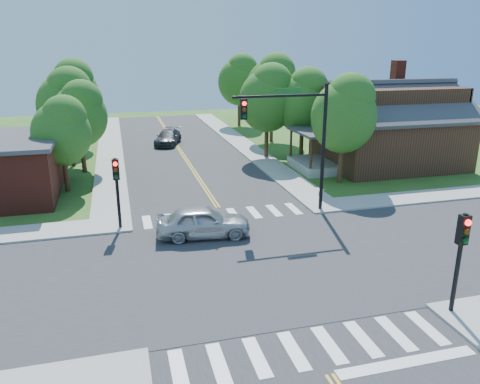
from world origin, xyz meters
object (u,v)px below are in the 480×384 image
object	(u,v)px
house_ne	(389,123)
car_dgrey	(168,138)
signal_mast_ne	(296,129)
car_silver	(203,222)
signal_pole_se	(461,245)
signal_pole_nw	(117,180)

from	to	relation	value
house_ne	car_dgrey	world-z (taller)	house_ne
signal_mast_ne	car_silver	xyz separation A→B (m)	(-5.53, -2.09, -4.06)
signal_mast_ne	car_dgrey	size ratio (longest dim) A/B	1.42
signal_pole_se	car_dgrey	distance (m)	32.73
house_ne	signal_pole_nw	bearing A→B (deg)	-157.31
signal_mast_ne	signal_pole_nw	xyz separation A→B (m)	(-9.51, -0.01, -2.19)
house_ne	car_silver	size ratio (longest dim) A/B	2.72
signal_pole_se	car_silver	world-z (taller)	signal_pole_se
house_ne	car_silver	world-z (taller)	house_ne
car_silver	car_dgrey	distance (m)	22.95
signal_mast_ne	car_silver	size ratio (longest dim) A/B	1.50
signal_pole_nw	car_silver	distance (m)	4.86
signal_mast_ne	signal_pole_nw	distance (m)	9.76
car_silver	car_dgrey	size ratio (longest dim) A/B	0.95
signal_pole_se	car_dgrey	size ratio (longest dim) A/B	0.75
signal_mast_ne	house_ne	distance (m)	14.23
car_dgrey	car_silver	bearing A→B (deg)	-73.07
signal_mast_ne	car_dgrey	bearing A→B (deg)	102.53
signal_pole_nw	car_silver	bearing A→B (deg)	-27.56
signal_pole_se	signal_pole_nw	world-z (taller)	same
house_ne	car_dgrey	size ratio (longest dim) A/B	2.57
signal_mast_ne	signal_pole_nw	bearing A→B (deg)	-179.93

